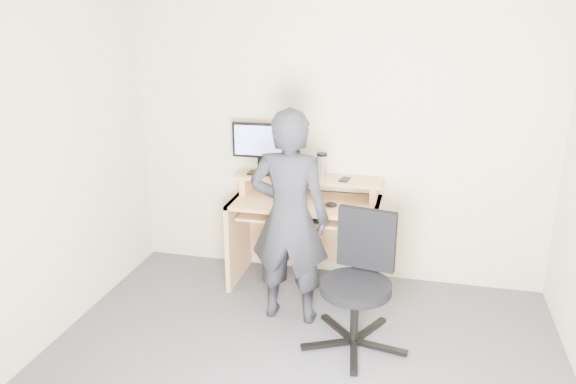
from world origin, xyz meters
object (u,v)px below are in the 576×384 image
at_px(desk, 307,220).
at_px(person, 289,218).
at_px(monitor, 260,144).
at_px(office_chair, 359,276).

distance_m(desk, person, 0.67).
height_order(monitor, person, person).
relative_size(monitor, person, 0.29).
bearing_deg(monitor, office_chair, -44.48).
bearing_deg(desk, monitor, 172.87).
distance_m(monitor, person, 0.87).
xyz_separation_m(desk, person, (-0.01, -0.62, 0.25)).
height_order(desk, monitor, monitor).
bearing_deg(person, desk, -89.65).
height_order(desk, office_chair, office_chair).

